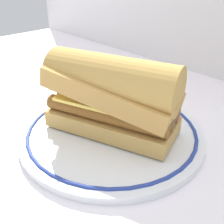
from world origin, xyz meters
TOP-DOWN VIEW (x-y plane):
  - ground_plane at (0.00, 0.00)m, footprint 1.50×1.50m
  - plate at (0.02, 0.04)m, footprint 0.30×0.30m
  - sausage_sandwich at (0.02, 0.04)m, footprint 0.22×0.15m

SIDE VIEW (x-z plane):
  - ground_plane at x=0.00m, z-range 0.00..0.00m
  - plate at x=0.02m, z-range 0.00..0.02m
  - sausage_sandwich at x=0.02m, z-range 0.02..0.14m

